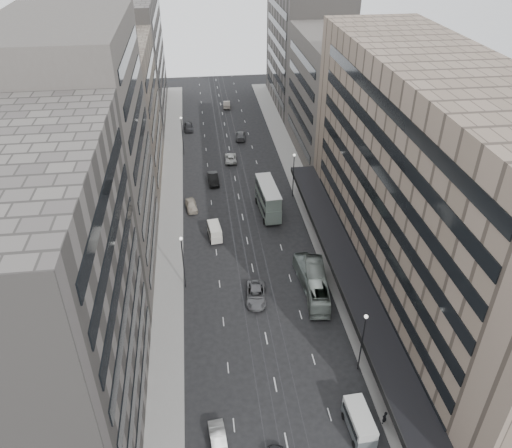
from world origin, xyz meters
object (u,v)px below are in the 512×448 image
vw_microbus (359,421)px  sedan_2 (256,295)px  bus_far (316,285)px  panel_van (215,231)px  bus_near (310,278)px  pedestrian (385,418)px  double_decker (268,198)px  sedan_1 (218,440)px

vw_microbus → sedan_2: vw_microbus is taller
sedan_2 → bus_far: bearing=6.2°
bus_far → panel_van: bus_far is taller
bus_near → pedestrian: bearing=92.4°
double_decker → bus_near: bearing=-85.0°
bus_near → double_decker: 20.09m
vw_microbus → sedan_2: bearing=107.5°
sedan_1 → sedan_2: (6.32, 20.68, 0.06)m
sedan_1 → pedestrian: size_ratio=2.59×
sedan_2 → vw_microbus: bearing=-63.9°
bus_far → sedan_1: 25.32m
bus_far → vw_microbus: (-0.46, -20.95, -0.07)m
vw_microbus → sedan_2: size_ratio=0.89×
double_decker → sedan_2: bearing=-105.9°
double_decker → bus_far: bearing=-84.5°
vw_microbus → sedan_2: (-7.73, 20.89, -0.69)m
bus_near → panel_van: bus_near is taller
double_decker → vw_microbus: 42.71m
panel_van → pedestrian: panel_van is taller
sedan_2 → panel_van: bearing=113.0°
bus_near → sedan_2: bus_near is taller
double_decker → pedestrian: bearing=-85.7°
double_decker → vw_microbus: size_ratio=1.95×
panel_van → sedan_2: (4.63, -14.96, -0.59)m
sedan_1 → pedestrian: bearing=-4.5°
bus_far → panel_van: bearing=-42.0°
bus_far → sedan_2: bearing=7.7°
bus_near → sedan_1: size_ratio=2.18×
vw_microbus → bus_near: bearing=87.2°
bus_far → panel_van: 19.66m
vw_microbus → panel_van: (-12.36, 35.85, -0.10)m
vw_microbus → sedan_1: (-14.06, 0.22, -0.75)m
bus_far → double_decker: double_decker is taller
bus_near → sedan_1: bearing=53.2°
sedan_2 → pedestrian: (10.56, -20.46, 0.21)m
vw_microbus → panel_van: bearing=106.2°
sedan_1 → sedan_2: size_ratio=0.78×
sedan_2 → pedestrian: bearing=-56.9°
panel_van → sedan_2: size_ratio=0.73×
vw_microbus → sedan_2: 22.29m
bus_far → sedan_2: (-8.20, -0.05, -0.76)m
panel_van → pedestrian: (15.18, -35.42, -0.37)m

